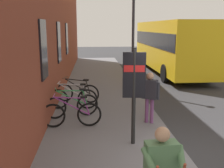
# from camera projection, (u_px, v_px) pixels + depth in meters

# --- Properties ---
(ground) EXTENTS (60.00, 60.00, 0.00)m
(ground) POSITION_uv_depth(u_px,v_px,m) (163.00, 95.00, 11.97)
(ground) COLOR #2D2D30
(sidewalk_pavement) EXTENTS (24.00, 3.50, 0.12)m
(sidewalk_pavement) POSITION_uv_depth(u_px,v_px,m) (100.00, 85.00, 13.70)
(sidewalk_pavement) COLOR slate
(sidewalk_pavement) RESTS_ON ground
(bicycle_by_door) EXTENTS (0.48, 1.77, 0.97)m
(bicycle_by_door) POSITION_uv_depth(u_px,v_px,m) (72.00, 114.00, 7.79)
(bicycle_by_door) COLOR black
(bicycle_by_door) RESTS_ON sidewalk_pavement
(bicycle_mid_rack) EXTENTS (0.60, 1.73, 0.97)m
(bicycle_mid_rack) POSITION_uv_depth(u_px,v_px,m) (72.00, 105.00, 8.65)
(bicycle_mid_rack) COLOR black
(bicycle_mid_rack) RESTS_ON sidewalk_pavement
(bicycle_far_end) EXTENTS (0.48, 1.77, 0.97)m
(bicycle_far_end) POSITION_uv_depth(u_px,v_px,m) (73.00, 98.00, 9.53)
(bicycle_far_end) COLOR black
(bicycle_far_end) RESTS_ON sidewalk_pavement
(bicycle_end_of_row) EXTENTS (0.64, 1.72, 0.97)m
(bicycle_end_of_row) POSITION_uv_depth(u_px,v_px,m) (77.00, 92.00, 10.37)
(bicycle_end_of_row) COLOR black
(bicycle_end_of_row) RESTS_ON sidewalk_pavement
(transit_info_sign) EXTENTS (0.14, 0.56, 2.40)m
(transit_info_sign) POSITION_uv_depth(u_px,v_px,m) (134.00, 81.00, 6.41)
(transit_info_sign) COLOR black
(transit_info_sign) RESTS_ON sidewalk_pavement
(city_bus) EXTENTS (10.52, 2.70, 3.35)m
(city_bus) POSITION_uv_depth(u_px,v_px,m) (169.00, 44.00, 17.75)
(city_bus) COLOR yellow
(city_bus) RESTS_ON ground
(pedestrian_near_bus) EXTENTS (0.41, 0.54, 1.56)m
(pedestrian_near_bus) POSITION_uv_depth(u_px,v_px,m) (150.00, 92.00, 8.03)
(pedestrian_near_bus) COLOR #723F72
(pedestrian_near_bus) RESTS_ON sidewalk_pavement
(street_lamp) EXTENTS (0.28, 0.28, 5.34)m
(street_lamp) POSITION_uv_depth(u_px,v_px,m) (133.00, 21.00, 11.89)
(street_lamp) COLOR #333338
(street_lamp) RESTS_ON sidewalk_pavement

